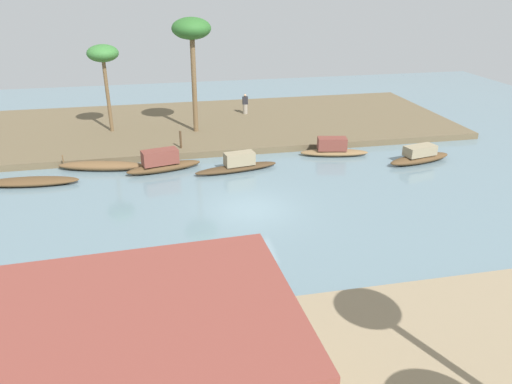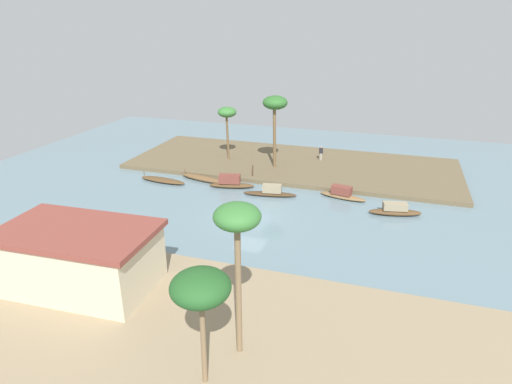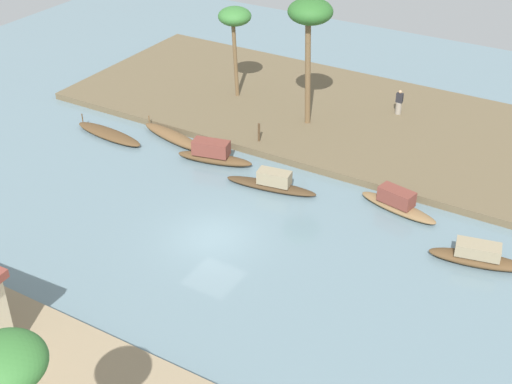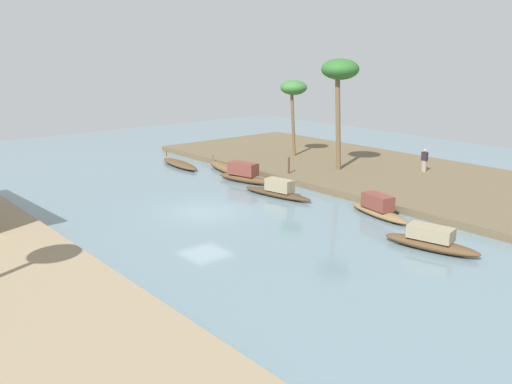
{
  "view_description": "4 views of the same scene",
  "coord_description": "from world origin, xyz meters",
  "px_view_note": "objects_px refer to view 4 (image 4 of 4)",
  "views": [
    {
      "loc": [
        4.38,
        22.01,
        10.71
      ],
      "look_at": [
        -0.5,
        -1.09,
        0.44
      ],
      "focal_mm": 34.83,
      "sensor_mm": 36.0,
      "label": 1
    },
    {
      "loc": [
        -10.91,
        31.95,
        15.66
      ],
      "look_at": [
        0.52,
        -3.31,
        1.08
      ],
      "focal_mm": 30.83,
      "sensor_mm": 36.0,
      "label": 2
    },
    {
      "loc": [
        -16.17,
        23.1,
        20.02
      ],
      "look_at": [
        -0.21,
        -3.8,
        0.65
      ],
      "focal_mm": 49.63,
      "sensor_mm": 36.0,
      "label": 3
    },
    {
      "loc": [
        -24.64,
        16.89,
        8.91
      ],
      "look_at": [
        -0.68,
        -3.27,
        0.75
      ],
      "focal_mm": 38.62,
      "sensor_mm": 36.0,
      "label": 4
    }
  ],
  "objects_px": {
    "sampan_with_red_awning": "(244,175)",
    "palm_tree_left_far": "(294,90)",
    "sampan_open_hull": "(180,164)",
    "mooring_post": "(289,165)",
    "sampan_foreground": "(379,208)",
    "sampan_near_left_bank": "(278,191)",
    "palm_tree_left_near": "(340,73)",
    "sampan_downstream_large": "(225,168)",
    "sampan_upstream_small": "(431,241)",
    "person_on_near_bank": "(424,162)"
  },
  "relations": [
    {
      "from": "sampan_open_hull",
      "to": "sampan_with_red_awning",
      "type": "height_order",
      "value": "sampan_with_red_awning"
    },
    {
      "from": "sampan_foreground",
      "to": "sampan_near_left_bank",
      "type": "bearing_deg",
      "value": 24.15
    },
    {
      "from": "sampan_downstream_large",
      "to": "person_on_near_bank",
      "type": "bearing_deg",
      "value": -124.59
    },
    {
      "from": "sampan_open_hull",
      "to": "sampan_near_left_bank",
      "type": "distance_m",
      "value": 11.67
    },
    {
      "from": "sampan_foreground",
      "to": "sampan_downstream_large",
      "type": "xyz_separation_m",
      "value": [
        14.48,
        -0.39,
        -0.18
      ]
    },
    {
      "from": "sampan_open_hull",
      "to": "mooring_post",
      "type": "distance_m",
      "value": 9.34
    },
    {
      "from": "palm_tree_left_near",
      "to": "palm_tree_left_far",
      "type": "bearing_deg",
      "value": -12.39
    },
    {
      "from": "person_on_near_bank",
      "to": "mooring_post",
      "type": "xyz_separation_m",
      "value": [
        5.76,
        7.82,
        -0.11
      ]
    },
    {
      "from": "sampan_foreground",
      "to": "palm_tree_left_far",
      "type": "bearing_deg",
      "value": -15.15
    },
    {
      "from": "sampan_downstream_large",
      "to": "palm_tree_left_far",
      "type": "distance_m",
      "value": 8.7
    },
    {
      "from": "palm_tree_left_near",
      "to": "sampan_downstream_large",
      "type": "bearing_deg",
      "value": 41.23
    },
    {
      "from": "sampan_upstream_small",
      "to": "person_on_near_bank",
      "type": "xyz_separation_m",
      "value": [
        8.69,
        -12.54,
        0.68
      ]
    },
    {
      "from": "palm_tree_left_far",
      "to": "palm_tree_left_near",
      "type": "bearing_deg",
      "value": 167.61
    },
    {
      "from": "sampan_open_hull",
      "to": "sampan_upstream_small",
      "type": "distance_m",
      "value": 23.06
    },
    {
      "from": "sampan_downstream_large",
      "to": "person_on_near_bank",
      "type": "distance_m",
      "value": 14.44
    },
    {
      "from": "sampan_upstream_small",
      "to": "sampan_foreground",
      "type": "height_order",
      "value": "sampan_foreground"
    },
    {
      "from": "sampan_near_left_bank",
      "to": "mooring_post",
      "type": "relative_size",
      "value": 4.53
    },
    {
      "from": "palm_tree_left_far",
      "to": "sampan_foreground",
      "type": "bearing_deg",
      "value": 153.42
    },
    {
      "from": "sampan_upstream_small",
      "to": "sampan_near_left_bank",
      "type": "bearing_deg",
      "value": -16.84
    },
    {
      "from": "sampan_near_left_bank",
      "to": "palm_tree_left_near",
      "type": "relative_size",
      "value": 0.66
    },
    {
      "from": "sampan_open_hull",
      "to": "sampan_foreground",
      "type": "bearing_deg",
      "value": -170.49
    },
    {
      "from": "sampan_near_left_bank",
      "to": "palm_tree_left_near",
      "type": "distance_m",
      "value": 10.18
    },
    {
      "from": "sampan_upstream_small",
      "to": "sampan_open_hull",
      "type": "bearing_deg",
      "value": -15.1
    },
    {
      "from": "sampan_with_red_awning",
      "to": "palm_tree_left_far",
      "type": "bearing_deg",
      "value": -80.05
    },
    {
      "from": "sampan_foreground",
      "to": "sampan_open_hull",
      "type": "bearing_deg",
      "value": 15.37
    },
    {
      "from": "sampan_open_hull",
      "to": "sampan_upstream_small",
      "type": "height_order",
      "value": "sampan_upstream_small"
    },
    {
      "from": "sampan_with_red_awning",
      "to": "person_on_near_bank",
      "type": "xyz_separation_m",
      "value": [
        -7.06,
        -10.76,
        0.57
      ]
    },
    {
      "from": "sampan_open_hull",
      "to": "sampan_with_red_awning",
      "type": "distance_m",
      "value": 7.32
    },
    {
      "from": "sampan_downstream_large",
      "to": "person_on_near_bank",
      "type": "relative_size",
      "value": 3.33
    },
    {
      "from": "person_on_near_bank",
      "to": "sampan_with_red_awning",
      "type": "bearing_deg",
      "value": 56.57
    },
    {
      "from": "sampan_open_hull",
      "to": "palm_tree_left_far",
      "type": "distance_m",
      "value": 10.81
    },
    {
      "from": "sampan_foreground",
      "to": "person_on_near_bank",
      "type": "distance_m",
      "value": 10.89
    },
    {
      "from": "sampan_upstream_small",
      "to": "palm_tree_left_near",
      "type": "distance_m",
      "value": 16.91
    },
    {
      "from": "sampan_upstream_small",
      "to": "sampan_with_red_awning",
      "type": "distance_m",
      "value": 15.85
    },
    {
      "from": "sampan_downstream_large",
      "to": "palm_tree_left_near",
      "type": "xyz_separation_m",
      "value": [
        -6.2,
        -5.43,
        7.01
      ]
    },
    {
      "from": "palm_tree_left_near",
      "to": "mooring_post",
      "type": "bearing_deg",
      "value": 68.92
    },
    {
      "from": "sampan_foreground",
      "to": "palm_tree_left_far",
      "type": "xyz_separation_m",
      "value": [
        14.26,
        -7.13,
        5.31
      ]
    },
    {
      "from": "sampan_with_red_awning",
      "to": "palm_tree_left_far",
      "type": "relative_size",
      "value": 0.75
    },
    {
      "from": "mooring_post",
      "to": "palm_tree_left_far",
      "type": "bearing_deg",
      "value": -46.06
    },
    {
      "from": "palm_tree_left_far",
      "to": "mooring_post",
      "type": "bearing_deg",
      "value": 133.94
    },
    {
      "from": "sampan_open_hull",
      "to": "sampan_with_red_awning",
      "type": "xyz_separation_m",
      "value": [
        -7.28,
        -0.64,
        0.32
      ]
    },
    {
      "from": "sampan_upstream_small",
      "to": "sampan_downstream_large",
      "type": "distance_m",
      "value": 19.5
    },
    {
      "from": "sampan_downstream_large",
      "to": "sampan_open_hull",
      "type": "bearing_deg",
      "value": 36.52
    },
    {
      "from": "sampan_foreground",
      "to": "palm_tree_left_near",
      "type": "bearing_deg",
      "value": -23.65
    },
    {
      "from": "person_on_near_bank",
      "to": "sampan_open_hull",
      "type": "bearing_deg",
      "value": 38.33
    },
    {
      "from": "sampan_open_hull",
      "to": "palm_tree_left_far",
      "type": "xyz_separation_m",
      "value": [
        -3.97,
        -8.38,
        5.54
      ]
    },
    {
      "from": "sampan_foreground",
      "to": "sampan_near_left_bank",
      "type": "distance_m",
      "value": 6.73
    },
    {
      "from": "sampan_open_hull",
      "to": "palm_tree_left_far",
      "type": "relative_size",
      "value": 0.87
    },
    {
      "from": "sampan_foreground",
      "to": "sampan_with_red_awning",
      "type": "xyz_separation_m",
      "value": [
        10.94,
        0.61,
        0.09
      ]
    },
    {
      "from": "sampan_open_hull",
      "to": "mooring_post",
      "type": "relative_size",
      "value": 4.63
    }
  ]
}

